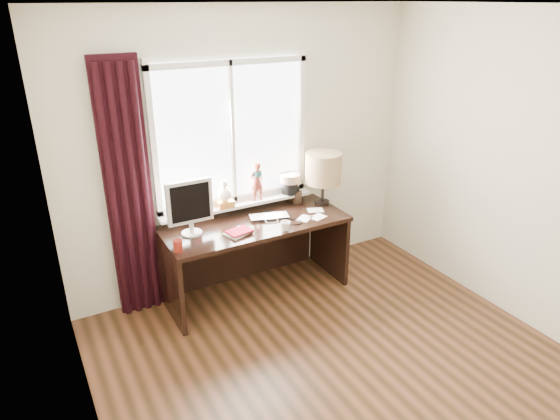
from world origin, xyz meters
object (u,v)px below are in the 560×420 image
mug (286,226)px  monitor (190,204)px  table_lamp (323,169)px  red_cup (178,246)px  laptop (269,217)px  desk (251,242)px

mug → monitor: bearing=156.2°
table_lamp → red_cup: bearing=-169.5°
laptop → red_cup: red_cup is taller
mug → desk: size_ratio=0.05×
laptop → monitor: (-0.74, 0.03, 0.26)m
monitor → laptop: bearing=-2.1°
laptop → red_cup: 0.98m
mug → desk: 0.51m
red_cup → monitor: size_ratio=0.20×
laptop → desk: size_ratio=0.21×
table_lamp → mug: bearing=-149.7°
laptop → red_cup: size_ratio=3.63×
laptop → mug: mug is taller
laptop → table_lamp: 0.72m
laptop → mug: size_ratio=3.98×
desk → mug: bearing=-68.1°
laptop → table_lamp: (0.63, 0.06, 0.35)m
monitor → table_lamp: 1.37m
laptop → desk: bearing=167.3°
laptop → desk: (-0.15, 0.08, -0.26)m
mug → desk: (-0.16, 0.39, -0.29)m
red_cup → desk: red_cup is taller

